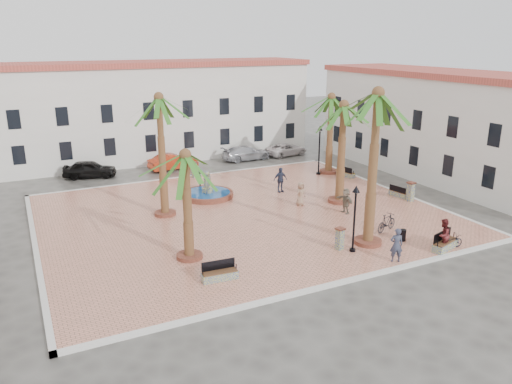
# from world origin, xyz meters

# --- Properties ---
(ground) EXTENTS (120.00, 120.00, 0.00)m
(ground) POSITION_xyz_m (0.00, 0.00, 0.00)
(ground) COLOR #56544F
(ground) RESTS_ON ground
(plaza) EXTENTS (26.00, 22.00, 0.15)m
(plaza) POSITION_xyz_m (0.00, 0.00, 0.07)
(plaza) COLOR tan
(plaza) RESTS_ON ground
(kerb_n) EXTENTS (26.30, 0.30, 0.16)m
(kerb_n) POSITION_xyz_m (0.00, 11.00, 0.08)
(kerb_n) COLOR silver
(kerb_n) RESTS_ON ground
(kerb_s) EXTENTS (26.30, 0.30, 0.16)m
(kerb_s) POSITION_xyz_m (0.00, -11.00, 0.08)
(kerb_s) COLOR silver
(kerb_s) RESTS_ON ground
(kerb_e) EXTENTS (0.30, 22.30, 0.16)m
(kerb_e) POSITION_xyz_m (13.00, 0.00, 0.08)
(kerb_e) COLOR silver
(kerb_e) RESTS_ON ground
(kerb_w) EXTENTS (0.30, 22.30, 0.16)m
(kerb_w) POSITION_xyz_m (-13.00, 0.00, 0.08)
(kerb_w) COLOR silver
(kerb_w) RESTS_ON ground
(building_north) EXTENTS (30.40, 7.40, 9.50)m
(building_north) POSITION_xyz_m (-0.00, 19.99, 4.77)
(building_north) COLOR white
(building_north) RESTS_ON ground
(building_east) EXTENTS (7.40, 26.40, 9.00)m
(building_east) POSITION_xyz_m (19.99, 2.00, 4.52)
(building_east) COLOR white
(building_east) RESTS_ON ground
(fountain) EXTENTS (3.85, 3.85, 1.99)m
(fountain) POSITION_xyz_m (-0.75, 4.71, 0.42)
(fountain) COLOR brown
(fountain) RESTS_ON plaza
(palm_nw) EXTENTS (4.68, 4.68, 8.21)m
(palm_nw) POSITION_xyz_m (-4.75, 2.23, 7.21)
(palm_nw) COLOR brown
(palm_nw) RESTS_ON plaza
(palm_sw) EXTENTS (4.66, 4.66, 6.07)m
(palm_sw) POSITION_xyz_m (-5.53, -5.10, 5.16)
(palm_sw) COLOR brown
(palm_sw) RESTS_ON plaza
(palm_s) EXTENTS (5.16, 5.16, 9.01)m
(palm_s) POSITION_xyz_m (4.44, -7.77, 7.90)
(palm_s) COLOR brown
(palm_s) RESTS_ON plaza
(palm_e) EXTENTS (5.32, 5.32, 7.40)m
(palm_e) POSITION_xyz_m (7.45, -0.64, 6.33)
(palm_e) COLOR brown
(palm_e) RESTS_ON plaza
(palm_ne) EXTENTS (5.17, 5.17, 7.04)m
(palm_ne) POSITION_xyz_m (11.42, 6.63, 6.01)
(palm_ne) COLOR brown
(palm_ne) RESTS_ON plaza
(bench_s) EXTENTS (1.85, 0.68, 0.96)m
(bench_s) POSITION_xyz_m (-5.03, -8.21, 0.42)
(bench_s) COLOR gray
(bench_s) RESTS_ON plaza
(bench_se) EXTENTS (2.06, 1.14, 1.04)m
(bench_se) POSITION_xyz_m (7.84, -10.35, 0.44)
(bench_se) COLOR gray
(bench_se) RESTS_ON plaza
(bench_e) EXTENTS (0.75, 1.65, 0.84)m
(bench_e) POSITION_xyz_m (12.23, -1.56, 0.39)
(bench_e) COLOR gray
(bench_e) RESTS_ON plaza
(bench_ne) EXTENTS (0.96, 1.78, 0.90)m
(bench_ne) POSITION_xyz_m (12.02, 4.90, 0.40)
(bench_ne) COLOR gray
(bench_ne) RESTS_ON plaza
(lamppost_s) EXTENTS (0.42, 0.42, 3.85)m
(lamppost_s) POSITION_xyz_m (2.96, -8.30, 2.76)
(lamppost_s) COLOR black
(lamppost_s) RESTS_ON plaza
(lamppost_e) EXTENTS (0.47, 0.47, 4.31)m
(lamppost_e) POSITION_xyz_m (10.33, 6.56, 3.07)
(lamppost_e) COLOR black
(lamppost_e) RESTS_ON plaza
(bollard_se) EXTENTS (0.54, 0.54, 1.29)m
(bollard_se) POSITION_xyz_m (2.45, -7.75, 0.82)
(bollard_se) COLOR gray
(bollard_se) RESTS_ON plaza
(bollard_n) EXTENTS (0.59, 0.59, 1.36)m
(bollard_n) POSITION_xyz_m (0.21, 10.40, 0.85)
(bollard_n) COLOR gray
(bollard_n) RESTS_ON plaza
(bollard_e) EXTENTS (0.58, 0.58, 1.44)m
(bollard_e) POSITION_xyz_m (12.24, -2.77, 0.90)
(bollard_e) COLOR gray
(bollard_e) RESTS_ON plaza
(litter_bin) EXTENTS (0.36, 0.36, 0.70)m
(litter_bin) POSITION_xyz_m (6.54, -8.35, 0.50)
(litter_bin) COLOR black
(litter_bin) RESTS_ON plaza
(cyclist_a) EXTENTS (0.82, 0.70, 1.90)m
(cyclist_a) POSITION_xyz_m (4.19, -10.40, 1.10)
(cyclist_a) COLOR #35384E
(cyclist_a) RESTS_ON plaza
(bicycle_a) EXTENTS (1.62, 0.68, 0.83)m
(bicycle_a) POSITION_xyz_m (8.21, -10.40, 0.56)
(bicycle_a) COLOR black
(bicycle_a) RESTS_ON plaza
(cyclist_b) EXTENTS (1.12, 1.01, 1.87)m
(cyclist_b) POSITION_xyz_m (7.55, -10.40, 1.09)
(cyclist_b) COLOR maroon
(cyclist_b) RESTS_ON plaza
(bicycle_b) EXTENTS (1.93, 1.05, 1.12)m
(bicycle_b) POSITION_xyz_m (6.70, -6.70, 0.71)
(bicycle_b) COLOR black
(bicycle_b) RESTS_ON plaza
(pedestrian_fountain_a) EXTENTS (0.96, 0.79, 1.69)m
(pedestrian_fountain_a) POSITION_xyz_m (4.51, -0.05, 0.99)
(pedestrian_fountain_a) COLOR #9A765E
(pedestrian_fountain_a) RESTS_ON plaza
(pedestrian_fountain_b) EXTENTS (1.15, 0.49, 1.95)m
(pedestrian_fountain_b) POSITION_xyz_m (4.77, 3.43, 1.13)
(pedestrian_fountain_b) COLOR #2C334C
(pedestrian_fountain_b) RESTS_ON plaza
(pedestrian_north) EXTENTS (0.75, 1.16, 1.69)m
(pedestrian_north) POSITION_xyz_m (-0.48, 6.89, 1.00)
(pedestrian_north) COLOR #515156
(pedestrian_north) RESTS_ON plaza
(pedestrian_east) EXTENTS (0.59, 1.63, 1.74)m
(pedestrian_east) POSITION_xyz_m (6.42, -2.81, 1.02)
(pedestrian_east) COLOR #746958
(pedestrian_east) RESTS_ON plaza
(car_black) EXTENTS (4.77, 3.02, 1.51)m
(car_black) POSITION_xyz_m (-7.76, 14.86, 0.76)
(car_black) COLOR black
(car_black) RESTS_ON ground
(car_red) EXTENTS (4.67, 2.17, 1.48)m
(car_red) POSITION_xyz_m (-0.46, 14.35, 0.74)
(car_red) COLOR #B73216
(car_red) RESTS_ON ground
(car_silver) EXTENTS (4.91, 2.12, 1.41)m
(car_silver) POSITION_xyz_m (7.19, 14.85, 0.71)
(car_silver) COLOR #B9BAC3
(car_silver) RESTS_ON ground
(car_white) EXTENTS (4.75, 2.70, 1.25)m
(car_white) POSITION_xyz_m (11.82, 14.90, 0.62)
(car_white) COLOR silver
(car_white) RESTS_ON ground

